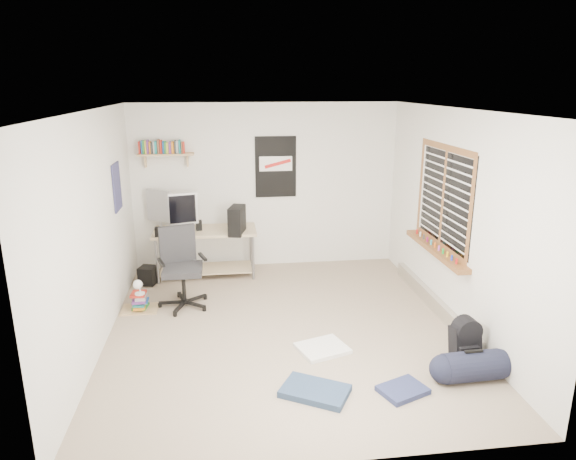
{
  "coord_description": "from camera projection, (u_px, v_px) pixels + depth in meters",
  "views": [
    {
      "loc": [
        -0.65,
        -5.42,
        2.76
      ],
      "look_at": [
        0.08,
        0.22,
        1.14
      ],
      "focal_mm": 32.0,
      "sensor_mm": 36.0,
      "label": 1
    }
  ],
  "objects": [
    {
      "name": "floor",
      "position": [
        284.0,
        329.0,
        6.01
      ],
      "size": [
        4.0,
        4.5,
        0.01
      ],
      "primitive_type": "cube",
      "color": "gray",
      "rests_on": "ground"
    },
    {
      "name": "ceiling",
      "position": [
        283.0,
        109.0,
        5.32
      ],
      "size": [
        4.0,
        4.5,
        0.01
      ],
      "primitive_type": "cube",
      "color": "white",
      "rests_on": "ground"
    },
    {
      "name": "back_wall",
      "position": [
        266.0,
        186.0,
        7.81
      ],
      "size": [
        4.0,
        0.01,
        2.5
      ],
      "primitive_type": "cube",
      "color": "silver",
      "rests_on": "ground"
    },
    {
      "name": "left_wall",
      "position": [
        95.0,
        232.0,
        5.42
      ],
      "size": [
        0.01,
        4.5,
        2.5
      ],
      "primitive_type": "cube",
      "color": "silver",
      "rests_on": "ground"
    },
    {
      "name": "right_wall",
      "position": [
        456.0,
        220.0,
        5.91
      ],
      "size": [
        0.01,
        4.5,
        2.5
      ],
      "primitive_type": "cube",
      "color": "silver",
      "rests_on": "ground"
    },
    {
      "name": "desk",
      "position": [
        206.0,
        252.0,
        7.59
      ],
      "size": [
        1.6,
        1.01,
        0.68
      ],
      "primitive_type": "cube",
      "rotation": [
        0.0,
        0.0,
        0.26
      ],
      "color": "tan",
      "rests_on": "floor"
    },
    {
      "name": "monitor_left",
      "position": [
        160.0,
        215.0,
        7.47
      ],
      "size": [
        0.41,
        0.32,
        0.47
      ],
      "primitive_type": "cube",
      "rotation": [
        0.0,
        0.0,
        -0.58
      ],
      "color": "#B1B2B7",
      "rests_on": "desk"
    },
    {
      "name": "monitor_right",
      "position": [
        184.0,
        219.0,
        7.32
      ],
      "size": [
        0.42,
        0.2,
        0.45
      ],
      "primitive_type": "cube",
      "rotation": [
        0.0,
        0.0,
        0.24
      ],
      "color": "#A3A3A8",
      "rests_on": "desk"
    },
    {
      "name": "pc_tower",
      "position": [
        237.0,
        220.0,
        7.32
      ],
      "size": [
        0.28,
        0.42,
        0.4
      ],
      "primitive_type": "cube",
      "rotation": [
        0.0,
        0.0,
        -0.26
      ],
      "color": "black",
      "rests_on": "desk"
    },
    {
      "name": "keyboard",
      "position": [
        181.0,
        233.0,
        7.38
      ],
      "size": [
        0.46,
        0.2,
        0.02
      ],
      "primitive_type": "cube",
      "rotation": [
        0.0,
        0.0,
        0.11
      ],
      "color": "black",
      "rests_on": "desk"
    },
    {
      "name": "speaker_left",
      "position": [
        158.0,
        233.0,
        7.15
      ],
      "size": [
        0.09,
        0.09,
        0.16
      ],
      "primitive_type": "cube",
      "rotation": [
        0.0,
        0.0,
        0.08
      ],
      "color": "black",
      "rests_on": "desk"
    },
    {
      "name": "speaker_right",
      "position": [
        199.0,
        226.0,
        7.45
      ],
      "size": [
        0.1,
        0.1,
        0.17
      ],
      "primitive_type": "cube",
      "rotation": [
        0.0,
        0.0,
        0.13
      ],
      "color": "black",
      "rests_on": "desk"
    },
    {
      "name": "office_chair",
      "position": [
        183.0,
        270.0,
        6.48
      ],
      "size": [
        0.84,
        0.84,
        1.03
      ],
      "primitive_type": "cube",
      "rotation": [
        0.0,
        0.0,
        0.3
      ],
      "color": "#252527",
      "rests_on": "floor"
    },
    {
      "name": "wall_shelf",
      "position": [
        166.0,
        154.0,
        7.38
      ],
      "size": [
        0.8,
        0.22,
        0.24
      ],
      "primitive_type": "cube",
      "color": "tan",
      "rests_on": "back_wall"
    },
    {
      "name": "poster_back_wall",
      "position": [
        276.0,
        167.0,
        7.73
      ],
      "size": [
        0.62,
        0.03,
        0.92
      ],
      "primitive_type": "cube",
      "color": "black",
      "rests_on": "back_wall"
    },
    {
      "name": "poster_left_wall",
      "position": [
        117.0,
        187.0,
        6.5
      ],
      "size": [
        0.02,
        0.42,
        0.6
      ],
      "primitive_type": "cube",
      "color": "navy",
      "rests_on": "left_wall"
    },
    {
      "name": "window",
      "position": [
        442.0,
        197.0,
        6.13
      ],
      "size": [
        0.1,
        1.5,
        1.26
      ],
      "primitive_type": "cube",
      "color": "brown",
      "rests_on": "right_wall"
    },
    {
      "name": "baseboard_heater",
      "position": [
        434.0,
        302.0,
        6.51
      ],
      "size": [
        0.08,
        2.5,
        0.18
      ],
      "primitive_type": "cube",
      "color": "#B7B2A8",
      "rests_on": "floor"
    },
    {
      "name": "backpack",
      "position": [
        465.0,
        344.0,
        5.24
      ],
      "size": [
        0.3,
        0.25,
        0.38
      ],
      "primitive_type": "cube",
      "rotation": [
        0.0,
        0.0,
        0.08
      ],
      "color": "black",
      "rests_on": "floor"
    },
    {
      "name": "duffel_bag",
      "position": [
        472.0,
        367.0,
        4.92
      ],
      "size": [
        0.31,
        0.31,
        0.58
      ],
      "primitive_type": "cylinder",
      "rotation": [
        0.0,
        0.0,
        0.05
      ],
      "color": "black",
      "rests_on": "floor"
    },
    {
      "name": "tshirt",
      "position": [
        322.0,
        348.0,
        5.51
      ],
      "size": [
        0.61,
        0.56,
        0.04
      ],
      "primitive_type": "cube",
      "rotation": [
        0.0,
        0.0,
        0.32
      ],
      "color": "silver",
      "rests_on": "floor"
    },
    {
      "name": "jeans_a",
      "position": [
        315.0,
        391.0,
        4.73
      ],
      "size": [
        0.71,
        0.63,
        0.07
      ],
      "primitive_type": "cube",
      "rotation": [
        0.0,
        0.0,
        -0.52
      ],
      "color": "navy",
      "rests_on": "floor"
    },
    {
      "name": "jeans_b",
      "position": [
        403.0,
        390.0,
        4.75
      ],
      "size": [
        0.5,
        0.45,
        0.05
      ],
      "primitive_type": "cube",
      "rotation": [
        0.0,
        0.0,
        0.39
      ],
      "color": "#22294D",
      "rests_on": "floor"
    },
    {
      "name": "book_stack",
      "position": [
        139.0,
        299.0,
        6.46
      ],
      "size": [
        0.4,
        0.33,
        0.27
      ],
      "primitive_type": "cube",
      "rotation": [
        0.0,
        0.0,
        0.02
      ],
      "color": "olive",
      "rests_on": "floor"
    },
    {
      "name": "desk_lamp",
      "position": [
        139.0,
        282.0,
        6.38
      ],
      "size": [
        0.16,
        0.23,
        0.21
      ],
      "primitive_type": "cube",
      "rotation": [
        0.0,
        0.0,
        0.19
      ],
      "color": "silver",
      "rests_on": "book_stack"
    },
    {
      "name": "subwoofer",
      "position": [
        148.0,
        275.0,
        7.28
      ],
      "size": [
        0.28,
        0.28,
        0.25
      ],
      "primitive_type": "cube",
      "rotation": [
        0.0,
        0.0,
        -0.31
      ],
      "color": "black",
      "rests_on": "floor"
    }
  ]
}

